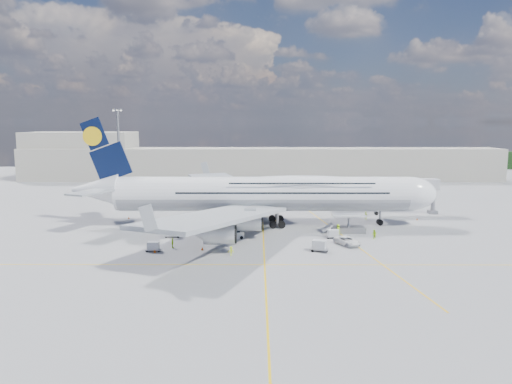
{
  "coord_description": "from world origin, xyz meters",
  "views": [
    {
      "loc": [
        -1.05,
        -94.59,
        21.83
      ],
      "look_at": [
        -1.43,
        8.0,
        7.41
      ],
      "focal_mm": 35.0,
      "sensor_mm": 36.0,
      "label": 1
    }
  ],
  "objects_px": {
    "cargo_loader": "(347,226)",
    "dolly_row_a": "(153,246)",
    "cone_wing_left_outer": "(180,209)",
    "dolly_row_c": "(223,232)",
    "crew_nose": "(366,216)",
    "baggage_tug": "(237,235)",
    "dolly_back": "(160,230)",
    "cone_wing_left_inner": "(262,215)",
    "crew_loader": "(374,235)",
    "crew_tug": "(231,251)",
    "cone_nose": "(417,219)",
    "dolly_nose_near": "(319,245)",
    "dolly_row_b": "(173,232)",
    "service_van": "(347,241)",
    "catering_truck_outer": "(211,196)",
    "cone_wing_right_inner": "(202,249)",
    "dolly_nose_far": "(333,234)",
    "cone_tail": "(129,218)",
    "cone_wing_right_outer": "(155,251)",
    "jet_bridge": "(390,187)",
    "light_mast": "(119,153)",
    "crew_van": "(338,229)",
    "catering_truck_inner": "(252,199)",
    "crew_wing": "(173,243)",
    "airliner": "(264,193)"
  },
  "relations": [
    {
      "from": "catering_truck_outer",
      "to": "crew_tug",
      "type": "relative_size",
      "value": 3.99
    },
    {
      "from": "dolly_row_a",
      "to": "cone_wing_left_outer",
      "type": "xyz_separation_m",
      "value": [
        -1.77,
        40.21,
        -0.62
      ]
    },
    {
      "from": "dolly_nose_far",
      "to": "crew_nose",
      "type": "xyz_separation_m",
      "value": [
        10.1,
        17.96,
        0.03
      ]
    },
    {
      "from": "cargo_loader",
      "to": "cone_wing_left_inner",
      "type": "distance_m",
      "value": 24.15
    },
    {
      "from": "cargo_loader",
      "to": "dolly_row_a",
      "type": "height_order",
      "value": "cargo_loader"
    },
    {
      "from": "cargo_loader",
      "to": "cone_nose",
      "type": "bearing_deg",
      "value": 35.0
    },
    {
      "from": "service_van",
      "to": "cone_wing_left_outer",
      "type": "relative_size",
      "value": 10.07
    },
    {
      "from": "crew_nose",
      "to": "cone_tail",
      "type": "bearing_deg",
      "value": 166.03
    },
    {
      "from": "dolly_nose_near",
      "to": "catering_truck_outer",
      "type": "xyz_separation_m",
      "value": [
        -23.35,
        54.13,
        0.55
      ]
    },
    {
      "from": "airliner",
      "to": "dolly_row_b",
      "type": "distance_m",
      "value": 21.81
    },
    {
      "from": "crew_loader",
      "to": "crew_van",
      "type": "relative_size",
      "value": 0.92
    },
    {
      "from": "dolly_row_b",
      "to": "cone_tail",
      "type": "height_order",
      "value": "dolly_row_b"
    },
    {
      "from": "baggage_tug",
      "to": "dolly_back",
      "type": "bearing_deg",
      "value": 138.45
    },
    {
      "from": "airliner",
      "to": "crew_tug",
      "type": "height_order",
      "value": "airliner"
    },
    {
      "from": "crew_van",
      "to": "dolly_nose_far",
      "type": "bearing_deg",
      "value": 136.68
    },
    {
      "from": "crew_nose",
      "to": "airliner",
      "type": "bearing_deg",
      "value": -178.9
    },
    {
      "from": "airliner",
      "to": "dolly_nose_far",
      "type": "distance_m",
      "value": 18.71
    },
    {
      "from": "crew_wing",
      "to": "cone_tail",
      "type": "distance_m",
      "value": 30.06
    },
    {
      "from": "light_mast",
      "to": "catering_truck_outer",
      "type": "height_order",
      "value": "light_mast"
    },
    {
      "from": "dolly_nose_near",
      "to": "dolly_row_b",
      "type": "bearing_deg",
      "value": 177.91
    },
    {
      "from": "dolly_row_c",
      "to": "crew_van",
      "type": "xyz_separation_m",
      "value": [
        22.36,
        2.41,
        0.08
      ]
    },
    {
      "from": "dolly_nose_far",
      "to": "crew_wing",
      "type": "distance_m",
      "value": 30.16
    },
    {
      "from": "dolly_nose_far",
      "to": "dolly_row_c",
      "type": "bearing_deg",
      "value": 169.52
    },
    {
      "from": "crew_tug",
      "to": "cone_wing_right_inner",
      "type": "relative_size",
      "value": 2.64
    },
    {
      "from": "dolly_nose_near",
      "to": "cone_wing_right_inner",
      "type": "relative_size",
      "value": 5.77
    },
    {
      "from": "baggage_tug",
      "to": "cone_nose",
      "type": "height_order",
      "value": "baggage_tug"
    },
    {
      "from": "cone_wing_left_inner",
      "to": "crew_loader",
      "type": "bearing_deg",
      "value": -48.21
    },
    {
      "from": "dolly_nose_near",
      "to": "cone_wing_right_outer",
      "type": "bearing_deg",
      "value": -158.78
    },
    {
      "from": "jet_bridge",
      "to": "cone_nose",
      "type": "relative_size",
      "value": 38.57
    },
    {
      "from": "service_van",
      "to": "cone_wing_right_outer",
      "type": "bearing_deg",
      "value": 162.72
    },
    {
      "from": "jet_bridge",
      "to": "dolly_row_b",
      "type": "distance_m",
      "value": 52.53
    },
    {
      "from": "cone_nose",
      "to": "cargo_loader",
      "type": "bearing_deg",
      "value": -145.0
    },
    {
      "from": "cargo_loader",
      "to": "dolly_row_c",
      "type": "distance_m",
      "value": 24.84
    },
    {
      "from": "cone_tail",
      "to": "cargo_loader",
      "type": "bearing_deg",
      "value": -16.22
    },
    {
      "from": "catering_truck_inner",
      "to": "crew_van",
      "type": "xyz_separation_m",
      "value": [
        17.31,
        -32.02,
        -0.99
      ]
    },
    {
      "from": "catering_truck_outer",
      "to": "cone_wing_right_outer",
      "type": "bearing_deg",
      "value": -66.63
    },
    {
      "from": "cargo_loader",
      "to": "cone_wing_left_outer",
      "type": "xyz_separation_m",
      "value": [
        -37.44,
        25.36,
        -0.98
      ]
    },
    {
      "from": "catering_truck_inner",
      "to": "crew_nose",
      "type": "xyz_separation_m",
      "value": [
        25.94,
        -17.35,
        -1.08
      ]
    },
    {
      "from": "dolly_row_a",
      "to": "airliner",
      "type": "bearing_deg",
      "value": 51.99
    },
    {
      "from": "dolly_back",
      "to": "catering_truck_inner",
      "type": "relative_size",
      "value": 0.41
    },
    {
      "from": "crew_wing",
      "to": "cone_wing_left_inner",
      "type": "relative_size",
      "value": 3.52
    },
    {
      "from": "dolly_row_a",
      "to": "cone_wing_left_outer",
      "type": "relative_size",
      "value": 4.8
    },
    {
      "from": "catering_truck_inner",
      "to": "crew_van",
      "type": "height_order",
      "value": "catering_truck_inner"
    },
    {
      "from": "crew_tug",
      "to": "cone_nose",
      "type": "relative_size",
      "value": 3.18
    },
    {
      "from": "dolly_row_c",
      "to": "crew_nose",
      "type": "xyz_separation_m",
      "value": [
        30.99,
        17.08,
        -0.02
      ]
    },
    {
      "from": "cargo_loader",
      "to": "crew_tug",
      "type": "bearing_deg",
      "value": -141.67
    },
    {
      "from": "dolly_row_a",
      "to": "crew_nose",
      "type": "xyz_separation_m",
      "value": [
        42.18,
        27.82,
        0.04
      ]
    },
    {
      "from": "catering_truck_inner",
      "to": "crew_nose",
      "type": "relative_size",
      "value": 3.91
    },
    {
      "from": "dolly_row_c",
      "to": "crew_nose",
      "type": "relative_size",
      "value": 1.63
    },
    {
      "from": "jet_bridge",
      "to": "light_mast",
      "type": "height_order",
      "value": "light_mast"
    }
  ]
}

